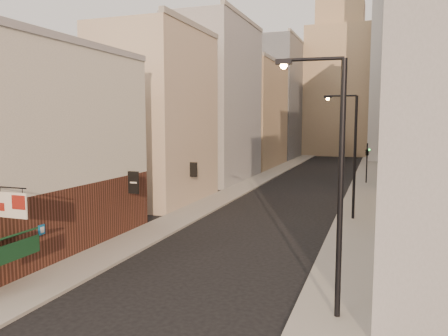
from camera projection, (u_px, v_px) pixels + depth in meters
sidewalk_left at (278, 170)px, 67.55m from camera, size 3.00×140.00×0.15m
sidewalk_right at (367, 173)px, 63.23m from camera, size 3.00×140.00×0.15m
near_building_left at (32, 150)px, 25.31m from camera, size 8.30×23.04×12.30m
left_bldg_beige at (156, 117)px, 41.36m from camera, size 8.00×12.00×16.00m
left_bldg_grey at (216, 103)px, 56.13m from camera, size 8.00×16.00×20.00m
left_bldg_tan at (253, 116)px, 73.15m from camera, size 8.00×18.00×17.00m
left_bldg_wingrid at (279, 100)px, 91.51m from camera, size 8.00×20.00×24.00m
right_bldg_beige at (431, 93)px, 36.90m from camera, size 8.00×16.00×20.00m
right_bldg_wingrid at (415, 79)px, 55.31m from camera, size 8.00×20.00×26.00m
highrise at (443, 20)px, 78.18m from camera, size 21.00×23.00×51.20m
clock_tower at (339, 76)px, 98.48m from camera, size 14.00×14.00×44.90m
white_tower at (393, 62)px, 81.60m from camera, size 8.00×8.00×41.50m
streetlamp_near at (334, 173)px, 16.41m from camera, size 2.63×0.42×10.04m
streetlamp_mid at (352, 149)px, 33.35m from camera, size 2.53×0.38×9.64m
traffic_light_right at (367, 152)px, 52.88m from camera, size 0.82×0.82×5.00m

